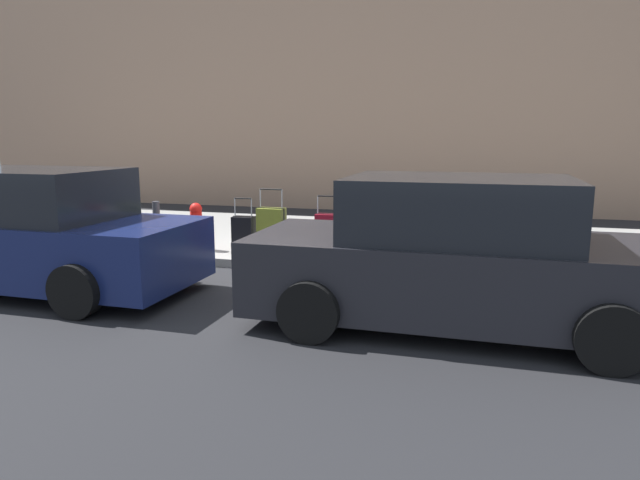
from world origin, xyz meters
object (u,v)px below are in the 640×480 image
(suitcase_maroon_5, at_px, (327,235))
(suitcase_black_8, at_px, (244,235))
(bollard_post, at_px, (157,225))
(suitcase_teal_4, at_px, (355,241))
(suitcase_olive_7, at_px, (272,231))
(fire_hydrant, at_px, (196,225))
(suitcase_red_3, at_px, (385,244))
(suitcase_olive_0, at_px, (482,241))
(parked_car_navy_1, at_px, (31,234))
(parked_car_charcoal_0, at_px, (456,258))
(suitcase_silver_2, at_px, (418,240))
(suitcase_black_1, at_px, (451,247))
(suitcase_navy_6, at_px, (299,239))

(suitcase_maroon_5, relative_size, suitcase_black_8, 1.07)
(suitcase_maroon_5, xyz_separation_m, bollard_post, (2.98, 0.21, 0.06))
(suitcase_teal_4, height_order, suitcase_black_8, suitcase_black_8)
(suitcase_olive_7, bearing_deg, fire_hydrant, -0.56)
(suitcase_teal_4, bearing_deg, suitcase_red_3, 177.92)
(suitcase_olive_0, relative_size, parked_car_navy_1, 0.23)
(suitcase_maroon_5, xyz_separation_m, parked_car_charcoal_0, (-2.13, 2.53, 0.28))
(suitcase_red_3, height_order, suitcase_black_8, suitcase_black_8)
(suitcase_silver_2, bearing_deg, fire_hydrant, 0.45)
(suitcase_red_3, xyz_separation_m, bollard_post, (3.96, 0.09, 0.14))
(suitcase_red_3, bearing_deg, parked_car_charcoal_0, 115.67)
(suitcase_olive_0, bearing_deg, suitcase_maroon_5, -0.62)
(suitcase_black_8, distance_m, bollard_post, 1.59)
(suitcase_black_8, distance_m, parked_car_charcoal_0, 4.28)
(suitcase_red_3, bearing_deg, suitcase_silver_2, -169.13)
(suitcase_black_1, relative_size, parked_car_navy_1, 0.16)
(suitcase_black_8, bearing_deg, fire_hydrant, -4.19)
(suitcase_olive_0, distance_m, suitcase_navy_6, 2.87)
(bollard_post, bearing_deg, fire_hydrant, -167.49)
(suitcase_maroon_5, bearing_deg, suitcase_black_8, 5.19)
(parked_car_navy_1, bearing_deg, suitcase_olive_0, -156.98)
(fire_hydrant, relative_size, parked_car_charcoal_0, 0.18)
(suitcase_maroon_5, bearing_deg, suitcase_navy_6, 11.04)
(suitcase_teal_4, bearing_deg, bollard_post, 1.69)
(bollard_post, distance_m, parked_car_navy_1, 2.38)
(suitcase_olive_7, bearing_deg, suitcase_black_1, -179.65)
(suitcase_navy_6, distance_m, suitcase_olive_7, 0.50)
(suitcase_black_1, bearing_deg, bollard_post, 1.79)
(suitcase_teal_4, height_order, suitcase_maroon_5, suitcase_maroon_5)
(suitcase_black_1, bearing_deg, suitcase_navy_6, 0.72)
(suitcase_olive_0, relative_size, suitcase_black_1, 1.38)
(suitcase_black_1, bearing_deg, suitcase_olive_0, -176.21)
(suitcase_silver_2, relative_size, fire_hydrant, 0.91)
(suitcase_olive_7, xyz_separation_m, parked_car_charcoal_0, (-3.05, 2.45, 0.24))
(fire_hydrant, bearing_deg, parked_car_navy_1, 64.87)
(suitcase_maroon_5, bearing_deg, suitcase_black_1, 178.35)
(suitcase_teal_4, relative_size, bollard_post, 0.78)
(suitcase_black_1, distance_m, suitcase_silver_2, 0.51)
(suitcase_black_1, bearing_deg, suitcase_red_3, 3.99)
(suitcase_teal_4, xyz_separation_m, fire_hydrant, (2.80, -0.05, 0.13))
(suitcase_olive_0, xyz_separation_m, suitcase_red_3, (1.45, 0.10, -0.10))
(suitcase_silver_2, xyz_separation_m, bollard_post, (4.45, 0.18, 0.08))
(suitcase_black_8, bearing_deg, suitcase_black_1, -178.79)
(suitcase_olive_7, bearing_deg, bollard_post, 3.80)
(fire_hydrant, bearing_deg, suitcase_teal_4, 179.03)
(suitcase_black_8, bearing_deg, suitcase_teal_4, -179.42)
(suitcase_red_3, relative_size, suitcase_olive_7, 0.77)
(suitcase_black_1, xyz_separation_m, parked_car_charcoal_0, (-0.16, 2.47, 0.36))
(suitcase_maroon_5, height_order, suitcase_black_8, suitcase_maroon_5)
(fire_hydrant, bearing_deg, parked_car_charcoal_0, 150.90)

